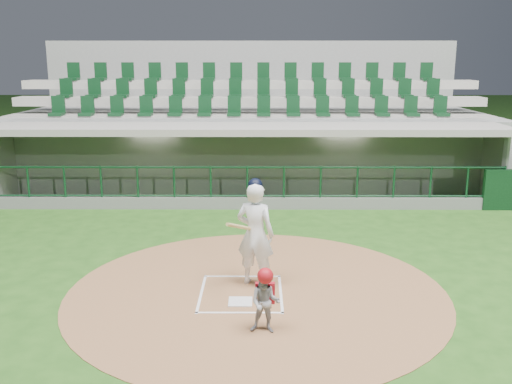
# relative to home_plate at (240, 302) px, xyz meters

# --- Properties ---
(ground) EXTENTS (120.00, 120.00, 0.00)m
(ground) POSITION_rel_home_plate_xyz_m (0.00, 0.70, -0.02)
(ground) COLOR #204915
(ground) RESTS_ON ground
(dirt_circle) EXTENTS (7.20, 7.20, 0.01)m
(dirt_circle) POSITION_rel_home_plate_xyz_m (0.30, 0.50, -0.02)
(dirt_circle) COLOR brown
(dirt_circle) RESTS_ON ground
(home_plate) EXTENTS (0.43, 0.43, 0.02)m
(home_plate) POSITION_rel_home_plate_xyz_m (0.00, 0.00, 0.00)
(home_plate) COLOR silver
(home_plate) RESTS_ON dirt_circle
(batter_box_chalk) EXTENTS (1.55, 1.80, 0.01)m
(batter_box_chalk) POSITION_rel_home_plate_xyz_m (0.00, 0.40, -0.00)
(batter_box_chalk) COLOR white
(batter_box_chalk) RESTS_ON ground
(dugout_structure) EXTENTS (16.40, 3.70, 3.00)m
(dugout_structure) POSITION_rel_home_plate_xyz_m (0.02, 8.52, 0.93)
(dugout_structure) COLOR slate
(dugout_structure) RESTS_ON ground
(seating_deck) EXTENTS (17.00, 6.72, 5.15)m
(seating_deck) POSITION_rel_home_plate_xyz_m (0.00, 11.61, 1.40)
(seating_deck) COLOR gray
(seating_deck) RESTS_ON ground
(batter) EXTENTS (0.97, 1.00, 2.12)m
(batter) POSITION_rel_home_plate_xyz_m (0.27, 0.87, 1.04)
(batter) COLOR white
(batter) RESTS_ON dirt_circle
(catcher) EXTENTS (0.54, 0.45, 1.09)m
(catcher) POSITION_rel_home_plate_xyz_m (0.44, -1.14, 0.54)
(catcher) COLOR #98989D
(catcher) RESTS_ON dirt_circle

